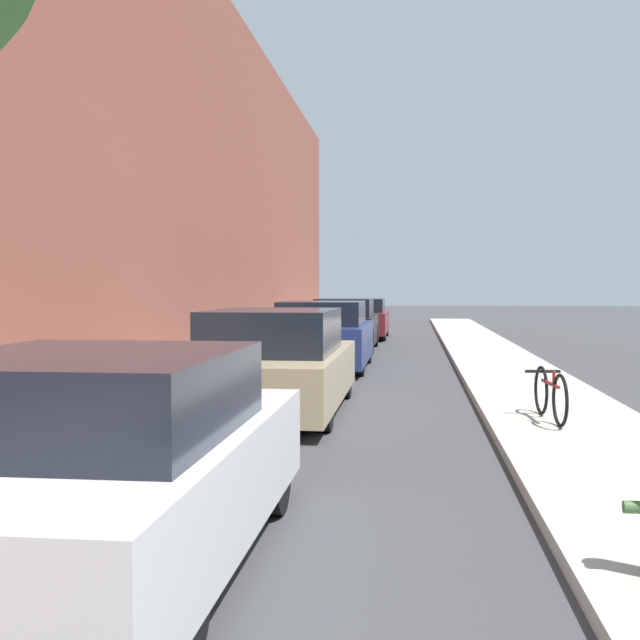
{
  "coord_description": "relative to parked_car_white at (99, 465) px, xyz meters",
  "views": [
    {
      "loc": [
        0.98,
        0.92,
        1.75
      ],
      "look_at": [
        -0.25,
        11.39,
        1.31
      ],
      "focal_mm": 44.17,
      "sensor_mm": 36.0,
      "label": 1
    }
  ],
  "objects": [
    {
      "name": "sidewalk_right",
      "position": [
        3.83,
        10.48,
        -0.59
      ],
      "size": [
        2.0,
        52.0,
        0.12
      ],
      "color": "#ADA89E",
      "rests_on": "ground"
    },
    {
      "name": "building_facade_left",
      "position": [
        -3.32,
        10.48,
        4.07
      ],
      "size": [
        0.7,
        52.0,
        9.44
      ],
      "color": "brown",
      "rests_on": "ground"
    },
    {
      "name": "parked_car_white",
      "position": [
        0.0,
        0.0,
        0.0
      ],
      "size": [
        1.9,
        4.09,
        1.36
      ],
      "color": "black",
      "rests_on": "ground"
    },
    {
      "name": "parked_car_champagne",
      "position": [
        0.02,
        6.16,
        0.02
      ],
      "size": [
        1.87,
        4.68,
        1.44
      ],
      "color": "black",
      "rests_on": "ground"
    },
    {
      "name": "parked_car_navy",
      "position": [
        0.02,
        12.04,
        0.04
      ],
      "size": [
        1.91,
        4.25,
        1.45
      ],
      "color": "black",
      "rests_on": "ground"
    },
    {
      "name": "parked_car_black",
      "position": [
        0.06,
        17.09,
        0.04
      ],
      "size": [
        1.7,
        4.32,
        1.43
      ],
      "color": "black",
      "rests_on": "ground"
    },
    {
      "name": "parked_car_maroon",
      "position": [
        0.11,
        22.26,
        0.01
      ],
      "size": [
        1.9,
        4.37,
        1.36
      ],
      "color": "black",
      "rests_on": "ground"
    },
    {
      "name": "ground_plane",
      "position": [
        0.93,
        10.48,
        -0.65
      ],
      "size": [
        120.0,
        120.0,
        0.0
      ],
      "primitive_type": "plane",
      "color": "#3D3D3F"
    },
    {
      "name": "sidewalk_left",
      "position": [
        -1.97,
        10.48,
        -0.59
      ],
      "size": [
        2.0,
        52.0,
        0.12
      ],
      "color": "#ADA89E",
      "rests_on": "ground"
    },
    {
      "name": "bicycle",
      "position": [
        3.59,
        5.2,
        -0.21
      ],
      "size": [
        0.44,
        1.52,
        0.62
      ],
      "rotation": [
        0.0,
        0.0,
        0.08
      ],
      "color": "black",
      "rests_on": "sidewalk_right"
    }
  ]
}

